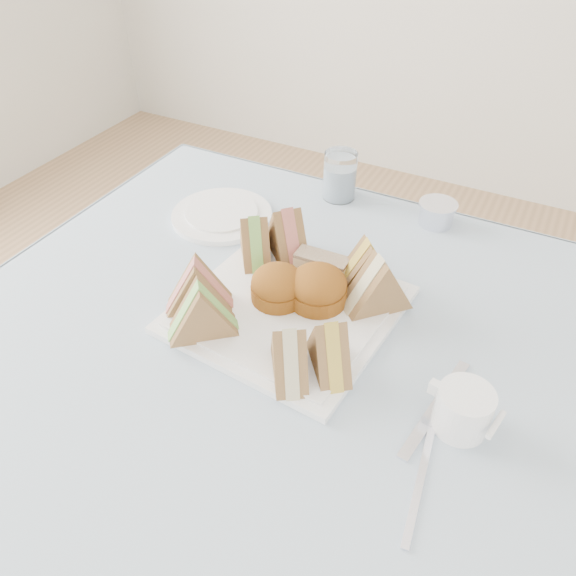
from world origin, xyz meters
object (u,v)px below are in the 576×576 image
at_px(table, 269,492).
at_px(serving_plate, 288,309).
at_px(water_glass, 340,176).
at_px(creamer_jug, 463,410).

bearing_deg(table, serving_plate, 96.14).
relative_size(serving_plate, water_glass, 3.20).
distance_m(table, serving_plate, 0.39).
relative_size(water_glass, creamer_jug, 1.37).
xyz_separation_m(table, water_glass, (-0.08, 0.46, 0.42)).
distance_m(serving_plate, water_glass, 0.37).
xyz_separation_m(serving_plate, water_glass, (-0.07, 0.36, 0.04)).
relative_size(serving_plate, creamer_jug, 4.40).
bearing_deg(table, water_glass, 100.02).
xyz_separation_m(table, creamer_jug, (0.28, 0.01, 0.41)).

